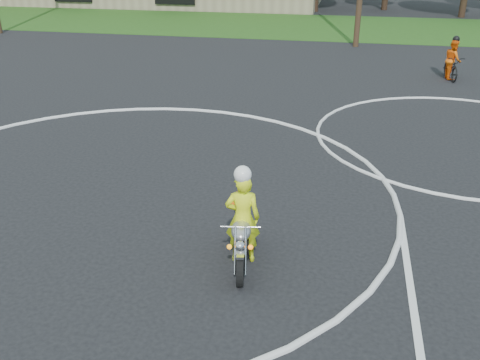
# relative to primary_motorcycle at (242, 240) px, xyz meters

# --- Properties ---
(ground) EXTENTS (120.00, 120.00, 0.00)m
(ground) POSITION_rel_primary_motorcycle_xyz_m (-3.19, -0.69, -0.47)
(ground) COLOR black
(ground) RESTS_ON ground
(grass_strip) EXTENTS (120.00, 10.00, 0.02)m
(grass_strip) POSITION_rel_primary_motorcycle_xyz_m (-3.19, 26.31, -0.46)
(grass_strip) COLOR #1E4714
(grass_strip) RESTS_ON ground
(course_markings) EXTENTS (19.05, 19.05, 0.12)m
(course_markings) POSITION_rel_primary_motorcycle_xyz_m (-1.02, 3.66, -0.46)
(course_markings) COLOR silver
(course_markings) RESTS_ON ground
(primary_motorcycle) EXTENTS (0.64, 1.83, 0.97)m
(primary_motorcycle) POSITION_rel_primary_motorcycle_xyz_m (0.00, 0.00, 0.00)
(primary_motorcycle) COLOR black
(primary_motorcycle) RESTS_ON ground
(rider_primary_grp) EXTENTS (0.65, 0.48, 1.80)m
(rider_primary_grp) POSITION_rel_primary_motorcycle_xyz_m (-0.01, 0.13, 0.40)
(rider_primary_grp) COLOR #ECFC1A
(rider_primary_grp) RESTS_ON ground
(rider_second_grp) EXTENTS (0.79, 1.79, 1.66)m
(rider_second_grp) POSITION_rel_primary_motorcycle_xyz_m (5.48, 14.31, 0.12)
(rider_second_grp) COLOR black
(rider_second_grp) RESTS_ON ground
(traffic_cones) EXTENTS (17.15, 13.98, 0.30)m
(traffic_cones) POSITION_rel_primary_motorcycle_xyz_m (3.70, 1.88, -0.33)
(traffic_cones) COLOR #DC5F0B
(traffic_cones) RESTS_ON ground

